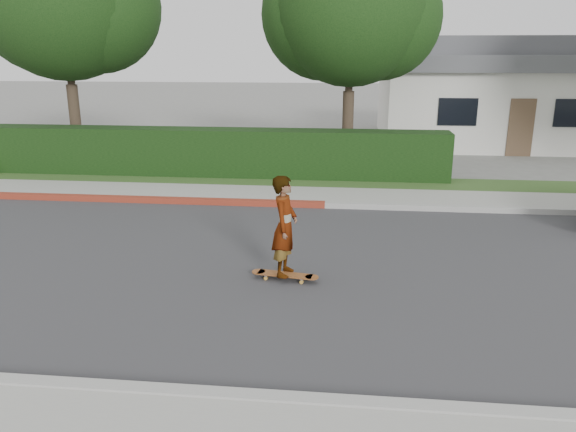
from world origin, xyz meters
name	(u,v)px	position (x,y,z in m)	size (l,w,h in m)	color
ground	(260,267)	(0.00, 0.00, 0.00)	(120.00, 120.00, 0.00)	slate
road	(260,267)	(0.00, 0.00, 0.01)	(60.00, 8.00, 0.01)	#2D2D30
curb_near	(203,396)	(0.00, -4.10, 0.07)	(60.00, 0.20, 0.15)	#9E9E99
curb_far	(285,204)	(0.00, 4.10, 0.07)	(60.00, 0.20, 0.15)	#9E9E99
curb_red_section	(94,198)	(-5.00, 4.10, 0.08)	(12.00, 0.21, 0.15)	maroon
sidewalk_far	(289,195)	(0.00, 5.00, 0.06)	(60.00, 1.60, 0.12)	gray
planting_strip	(295,182)	(0.00, 6.60, 0.05)	(60.00, 1.60, 0.10)	#2D4C1E
hedge	(199,153)	(-3.00, 7.20, 0.75)	(15.00, 1.00, 1.50)	black
tree_left	(65,1)	(-7.51, 8.69, 5.26)	(5.99, 5.21, 8.00)	#33261C
tree_center	(351,12)	(1.49, 9.19, 4.90)	(5.66, 4.84, 7.44)	#33261C
house	(501,91)	(8.00, 16.00, 2.10)	(10.60, 8.60, 4.30)	beige
skateboard	(285,275)	(0.52, -0.57, 0.10)	(1.19, 0.41, 0.11)	gold
skateboarder	(285,226)	(0.52, -0.57, 0.97)	(0.62, 0.41, 1.71)	white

